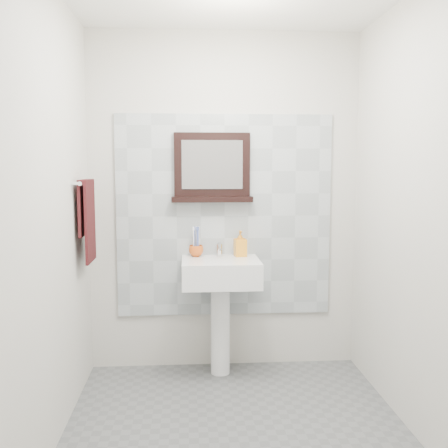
% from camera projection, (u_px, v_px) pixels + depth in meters
% --- Properties ---
extents(floor, '(2.00, 2.20, 0.01)m').
position_uv_depth(floor, '(238.00, 437.00, 2.96)').
color(floor, '#5B5E60').
rests_on(floor, ground).
extents(back_wall, '(2.00, 0.01, 2.50)m').
position_uv_depth(back_wall, '(224.00, 202.00, 3.91)').
color(back_wall, beige).
rests_on(back_wall, ground).
extents(front_wall, '(2.00, 0.01, 2.50)m').
position_uv_depth(front_wall, '(271.00, 250.00, 1.73)').
color(front_wall, beige).
rests_on(front_wall, ground).
extents(left_wall, '(0.01, 2.20, 2.50)m').
position_uv_depth(left_wall, '(50.00, 218.00, 2.75)').
color(left_wall, beige).
rests_on(left_wall, ground).
extents(right_wall, '(0.01, 2.20, 2.50)m').
position_uv_depth(right_wall, '(419.00, 216.00, 2.89)').
color(right_wall, beige).
rests_on(right_wall, ground).
extents(splashback, '(1.60, 0.02, 1.50)m').
position_uv_depth(splashback, '(224.00, 216.00, 3.91)').
color(splashback, '#A4ADB2').
rests_on(splashback, back_wall).
extents(pedestal_sink, '(0.55, 0.44, 0.96)m').
position_uv_depth(pedestal_sink, '(221.00, 285.00, 3.75)').
color(pedestal_sink, white).
rests_on(pedestal_sink, ground).
extents(toothbrush_cup, '(0.11, 0.11, 0.08)m').
position_uv_depth(toothbrush_cup, '(196.00, 251.00, 3.84)').
color(toothbrush_cup, '#CC5318').
rests_on(toothbrush_cup, pedestal_sink).
extents(toothbrushes, '(0.05, 0.04, 0.21)m').
position_uv_depth(toothbrushes, '(196.00, 240.00, 3.83)').
color(toothbrushes, white).
rests_on(toothbrushes, toothbrush_cup).
extents(soap_dispenser, '(0.10, 0.10, 0.19)m').
position_uv_depth(soap_dispenser, '(240.00, 243.00, 3.85)').
color(soap_dispenser, orange).
rests_on(soap_dispenser, pedestal_sink).
extents(framed_mirror, '(0.59, 0.11, 0.51)m').
position_uv_depth(framed_mirror, '(212.00, 169.00, 3.84)').
color(framed_mirror, black).
rests_on(framed_mirror, back_wall).
extents(towel_bar, '(0.07, 0.40, 0.03)m').
position_uv_depth(towel_bar, '(85.00, 183.00, 3.46)').
color(towel_bar, silver).
rests_on(towel_bar, left_wall).
extents(hand_towel, '(0.06, 0.30, 0.55)m').
position_uv_depth(hand_towel, '(87.00, 214.00, 3.48)').
color(hand_towel, black).
rests_on(hand_towel, towel_bar).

